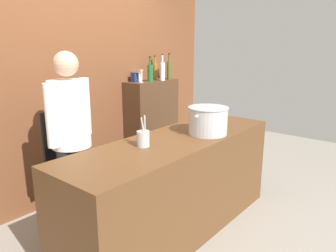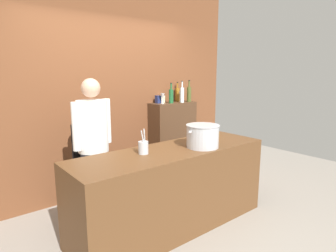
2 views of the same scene
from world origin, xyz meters
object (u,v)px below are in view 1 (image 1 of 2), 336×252
(wine_bottle_amber, at_px, (155,70))
(wine_bottle_clear, at_px, (162,71))
(utensil_crock, at_px, (143,138))
(spice_tin_cream, at_px, (138,77))
(wine_glass_wide, at_px, (141,74))
(wine_glass_short, at_px, (160,71))
(wine_bottle_green, at_px, (150,72))
(spice_tin_navy, at_px, (135,77))
(butter_jar, at_px, (213,117))
(wine_bottle_olive, at_px, (169,70))
(chef, at_px, (71,133))
(stockpot_large, at_px, (208,121))

(wine_bottle_amber, xyz_separation_m, wine_bottle_clear, (-0.07, -0.20, 0.01))
(utensil_crock, relative_size, spice_tin_cream, 2.38)
(wine_glass_wide, height_order, wine_glass_short, wine_glass_short)
(wine_bottle_green, height_order, wine_bottle_clear, wine_bottle_clear)
(wine_glass_wide, xyz_separation_m, spice_tin_navy, (-0.01, 0.10, -0.05))
(utensil_crock, xyz_separation_m, spice_tin_navy, (1.09, 1.19, 0.34))
(utensil_crock, distance_m, spice_tin_cream, 1.74)
(utensil_crock, relative_size, spice_tin_navy, 2.22)
(utensil_crock, bearing_deg, butter_jar, 3.80)
(butter_jar, xyz_separation_m, wine_bottle_olive, (0.42, 0.98, 0.45))
(butter_jar, height_order, wine_bottle_green, wine_bottle_green)
(wine_glass_wide, distance_m, spice_tin_navy, 0.11)
(wine_bottle_olive, relative_size, wine_bottle_clear, 1.02)
(wine_bottle_olive, relative_size, wine_bottle_green, 1.10)
(utensil_crock, xyz_separation_m, spice_tin_cream, (1.19, 1.23, 0.33))
(spice_tin_cream, bearing_deg, wine_glass_short, -21.05)
(wine_bottle_clear, bearing_deg, wine_bottle_green, 166.03)
(wine_bottle_olive, height_order, wine_glass_wide, wine_bottle_olive)
(wine_bottle_amber, bearing_deg, butter_jar, -105.18)
(butter_jar, bearing_deg, wine_glass_short, 74.27)
(chef, height_order, spice_tin_cream, chef)
(wine_glass_short, bearing_deg, wine_bottle_olive, -21.33)
(stockpot_large, bearing_deg, butter_jar, 26.95)
(stockpot_large, distance_m, wine_bottle_green, 1.44)
(chef, distance_m, stockpot_large, 1.24)
(wine_glass_wide, distance_m, wine_glass_short, 0.39)
(chef, distance_m, wine_glass_wide, 1.50)
(stockpot_large, xyz_separation_m, butter_jar, (0.55, 0.28, -0.10))
(stockpot_large, distance_m, spice_tin_cream, 1.54)
(wine_bottle_amber, bearing_deg, spice_tin_cream, 178.51)
(chef, xyz_separation_m, wine_bottle_amber, (1.78, 0.60, 0.40))
(chef, relative_size, wine_bottle_amber, 5.25)
(utensil_crock, xyz_separation_m, wine_bottle_amber, (1.51, 1.22, 0.40))
(stockpot_large, distance_m, butter_jar, 0.62)
(wine_bottle_amber, height_order, wine_glass_wide, wine_bottle_amber)
(chef, xyz_separation_m, wine_glass_wide, (1.37, 0.47, 0.39))
(wine_glass_wide, bearing_deg, wine_bottle_green, -7.37)
(wine_glass_wide, xyz_separation_m, wine_glass_short, (0.39, 0.02, 0.00))
(stockpot_large, bearing_deg, spice_tin_cream, 69.76)
(spice_tin_navy, bearing_deg, chef, -157.40)
(wine_bottle_green, distance_m, spice_tin_navy, 0.21)
(utensil_crock, relative_size, wine_bottle_green, 0.84)
(wine_bottle_green, relative_size, wine_glass_wide, 1.98)
(chef, bearing_deg, butter_jar, 143.34)
(wine_bottle_green, height_order, spice_tin_navy, wine_bottle_green)
(stockpot_large, height_order, butter_jar, stockpot_large)
(butter_jar, bearing_deg, utensil_crock, -176.20)
(utensil_crock, relative_size, wine_glass_wide, 1.67)
(wine_bottle_olive, height_order, wine_glass_short, wine_bottle_olive)
(wine_bottle_clear, bearing_deg, wine_bottle_olive, 10.46)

